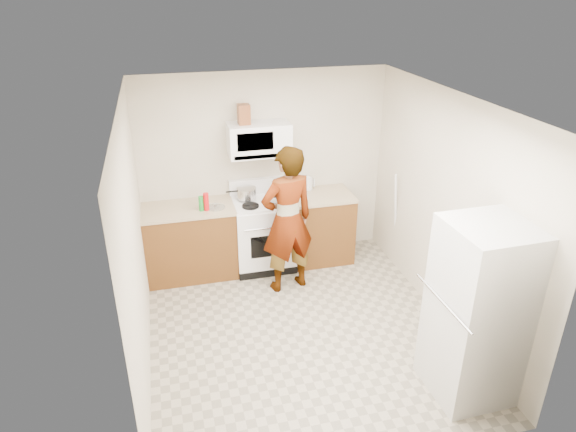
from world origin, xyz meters
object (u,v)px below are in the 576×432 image
object	(u,v)px
person	(287,220)
fridge	(478,312)
saucepan	(247,193)
microwave	(259,139)
gas_range	(263,232)
kettle	(308,184)

from	to	relation	value
person	fridge	size ratio (longest dim) A/B	1.07
person	saucepan	distance (m)	0.78
fridge	microwave	bearing A→B (deg)	114.68
gas_range	saucepan	world-z (taller)	gas_range
microwave	kettle	size ratio (longest dim) A/B	4.79
gas_range	kettle	distance (m)	0.88
gas_range	person	xyz separation A→B (m)	(0.18, -0.59, 0.43)
fridge	kettle	bearing A→B (deg)	102.38
microwave	gas_range	bearing A→B (deg)	-90.00
microwave	fridge	bearing A→B (deg)	-63.94
gas_range	kettle	size ratio (longest dim) A/B	7.12
gas_range	fridge	distance (m)	3.04
fridge	kettle	world-z (taller)	fridge
microwave	person	world-z (taller)	microwave
fridge	saucepan	bearing A→B (deg)	118.04
person	fridge	xyz separation A→B (m)	(1.20, -2.09, -0.06)
saucepan	fridge	bearing A→B (deg)	-60.58
gas_range	fridge	bearing A→B (deg)	-62.87
kettle	saucepan	distance (m)	0.86
kettle	gas_range	bearing A→B (deg)	-151.49
fridge	person	bearing A→B (deg)	118.44
gas_range	saucepan	xyz separation A→B (m)	(-0.19, 0.08, 0.53)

